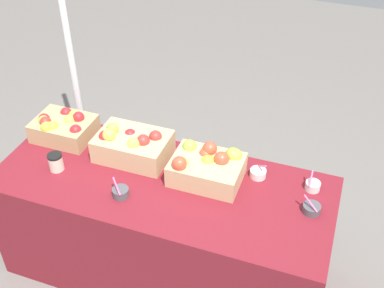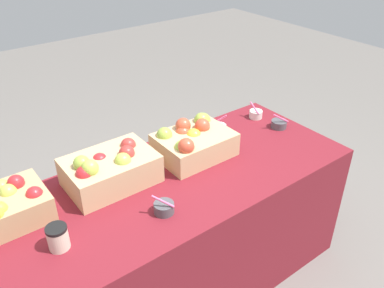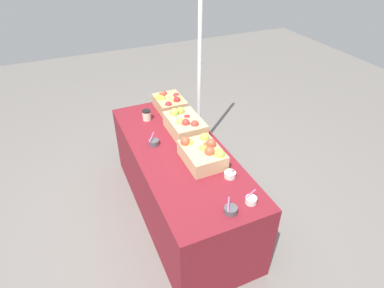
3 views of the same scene
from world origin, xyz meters
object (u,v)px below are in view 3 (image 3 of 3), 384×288
Objects in this scene: apple_crate_left at (169,102)px; coffee_cup at (147,115)px; sample_bowl_far at (231,210)px; sample_bowl_near at (251,200)px; tent_pole at (200,66)px; sample_bowl_mid at (230,174)px; apple_crate_middle at (184,124)px; sample_bowl_extra at (154,142)px; apple_crate_right at (203,153)px.

coffee_cup is (0.13, -0.29, -0.02)m from apple_crate_left.
sample_bowl_near is at bearing 96.78° from sample_bowl_far.
coffee_cup is 0.05× the size of tent_pole.
tent_pole is (-0.28, 0.70, 0.30)m from coffee_cup.
sample_bowl_mid is 1.04× the size of coffee_cup.
sample_bowl_extra is at bearing -75.85° from apple_crate_middle.
apple_crate_middle is 3.91× the size of sample_bowl_mid.
apple_crate_right is 0.49m from sample_bowl_extra.
coffee_cup is (-1.42, -0.15, 0.03)m from sample_bowl_far.
apple_crate_right is 3.71× the size of sample_bowl_extra.
sample_bowl_mid is at bearing 31.62° from sample_bowl_extra.
apple_crate_right reaches higher than sample_bowl_near.
tent_pole is at bearing 164.82° from sample_bowl_mid.
tent_pole is at bearing 167.37° from sample_bowl_near.
sample_bowl_extra reaches higher than sample_bowl_near.
apple_crate_right is at bearing -158.56° from sample_bowl_mid.
sample_bowl_far is (0.59, -0.07, -0.06)m from apple_crate_right.
sample_bowl_mid is 0.77m from sample_bowl_extra.
apple_crate_right reaches higher than sample_bowl_far.
sample_bowl_near is 0.98× the size of sample_bowl_extra.
tent_pole is at bearing 110.07° from apple_crate_left.
sample_bowl_mid is (0.27, 0.11, -0.06)m from apple_crate_right.
coffee_cup is (-0.36, -0.26, -0.03)m from apple_crate_middle.
sample_bowl_extra reaches higher than sample_bowl_far.
apple_crate_left is at bearing 176.32° from apple_crate_middle.
coffee_cup is at bearing 170.37° from sample_bowl_extra.
coffee_cup is at bearing -166.94° from sample_bowl_near.
sample_bowl_mid is 0.37m from sample_bowl_far.
apple_crate_middle is 0.75m from sample_bowl_mid.
tent_pole reaches higher than sample_bowl_near.
tent_pole is (-1.70, 0.55, 0.33)m from sample_bowl_far.
sample_bowl_mid reaches higher than sample_bowl_near.
apple_crate_middle is at bearing -3.68° from apple_crate_left.
apple_crate_left is at bearing -178.57° from sample_bowl_near.
sample_bowl_extra is (-0.98, -0.23, 0.00)m from sample_bowl_far.
tent_pole reaches higher than apple_crate_left.
sample_bowl_extra is (-0.96, -0.40, -0.00)m from sample_bowl_near.
apple_crate_left reaches higher than coffee_cup.
tent_pole is at bearing 162.04° from sample_bowl_far.
apple_crate_middle reaches higher than sample_bowl_extra.
sample_bowl_near is 0.96× the size of sample_bowl_mid.
sample_bowl_near is 0.30m from sample_bowl_mid.
sample_bowl_far is at bearing -5.67° from apple_crate_middle.
apple_crate_left is at bearing -69.93° from tent_pole.
apple_crate_left is 3.31× the size of sample_bowl_mid.
sample_bowl_extra is at bearing -157.34° from sample_bowl_near.
tent_pole reaches higher than apple_crate_middle.
sample_bowl_near is at bearing 22.66° from sample_bowl_extra.
apple_crate_left is at bearing 176.13° from apple_crate_right.
sample_bowl_near is at bearing 13.06° from coffee_cup.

